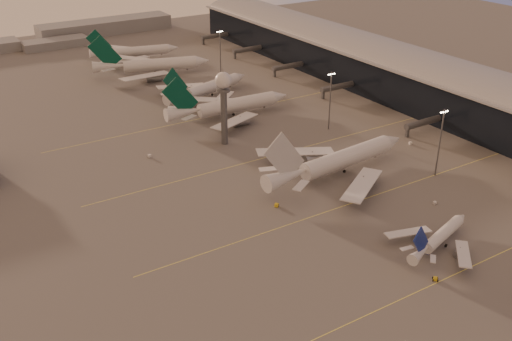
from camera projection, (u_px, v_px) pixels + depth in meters
ground at (448, 313)px, 146.75m from camera, size 700.00×700.00×0.00m
taxiway_markings at (381, 191)px, 203.67m from camera, size 180.00×185.25×0.02m
terminal at (428, 83)px, 277.46m from camera, size 57.00×362.00×23.04m
radar_tower at (224, 94)px, 231.09m from camera, size 6.40×6.40×31.10m
mast_b at (440, 140)px, 208.85m from camera, size 3.60×0.56×25.00m
mast_c at (330, 98)px, 248.23m from camera, size 3.60×0.56×25.00m
mast_d at (220, 51)px, 315.64m from camera, size 3.60×0.56×25.00m
distant_horizon at (68, 34)px, 393.27m from camera, size 165.00×37.50×9.00m
narrowbody_mid at (439, 239)px, 171.82m from camera, size 32.70×25.72×13.12m
widebody_white at (338, 164)px, 213.39m from camera, size 66.40×52.99×23.36m
greentail_a at (229, 109)px, 265.38m from camera, size 60.39×48.67×21.92m
greentail_b at (208, 90)px, 289.63m from camera, size 52.64×41.86×19.75m
greentail_c at (152, 67)px, 322.60m from camera, size 61.41×48.85×23.02m
greentail_d at (135, 53)px, 351.27m from camera, size 51.76×41.34×19.10m
gsv_tug_mid at (435, 279)px, 158.27m from camera, size 3.83×3.81×0.96m
gsv_truck_b at (436, 201)px, 195.25m from camera, size 5.16×2.03×2.07m
gsv_truck_c at (277, 203)px, 193.86m from camera, size 6.22×5.30×2.45m
gsv_catering_b at (411, 139)px, 238.46m from camera, size 5.88×3.64×4.48m
gsv_tug_far at (289, 150)px, 233.28m from camera, size 2.82×3.48×0.86m
gsv_truck_d at (149, 154)px, 228.08m from camera, size 3.00×6.34×2.46m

